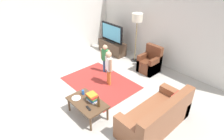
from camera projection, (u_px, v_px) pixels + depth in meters
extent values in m
plane|color=#B2ADA3|center=(96.00, 97.00, 5.40)|extent=(7.80, 7.80, 0.00)
cube|color=silver|center=(165.00, 28.00, 6.46)|extent=(6.00, 0.12, 2.70)
cube|color=silver|center=(40.00, 26.00, 6.62)|extent=(0.12, 6.00, 2.70)
cube|color=#9E2D28|center=(100.00, 83.00, 6.02)|extent=(2.20, 1.60, 0.01)
cube|color=#4C3828|center=(112.00, 47.00, 7.78)|extent=(1.20, 0.44, 0.50)
cube|color=black|center=(111.00, 51.00, 7.83)|extent=(1.10, 0.32, 0.03)
cube|color=black|center=(112.00, 41.00, 7.64)|extent=(0.44, 0.28, 0.03)
cube|color=black|center=(112.00, 32.00, 7.46)|extent=(1.10, 0.07, 0.68)
cube|color=#59B2D8|center=(111.00, 33.00, 7.44)|extent=(1.00, 0.01, 0.58)
cube|color=brown|center=(154.00, 119.00, 4.39)|extent=(0.80, 1.80, 0.42)
cube|color=brown|center=(166.00, 119.00, 4.09)|extent=(0.20, 1.80, 0.86)
cube|color=brown|center=(130.00, 135.00, 3.88)|extent=(0.80, 0.20, 0.60)
cube|color=brown|center=(174.00, 101.00, 4.81)|extent=(0.80, 0.20, 0.60)
cube|color=#B22823|center=(175.00, 100.00, 4.44)|extent=(0.10, 0.32, 0.32)
cube|color=brown|center=(149.00, 66.00, 6.51)|extent=(0.60, 0.60, 0.42)
cube|color=brown|center=(154.00, 58.00, 6.52)|extent=(0.60, 0.16, 0.90)
cube|color=brown|center=(143.00, 61.00, 6.62)|extent=(0.12, 0.60, 0.60)
cube|color=brown|center=(155.00, 66.00, 6.31)|extent=(0.12, 0.60, 0.60)
cylinder|color=#262626|center=(134.00, 60.00, 7.30)|extent=(0.28, 0.28, 0.02)
cylinder|color=#99844C|center=(136.00, 42.00, 6.92)|extent=(0.03, 0.03, 1.50)
cylinder|color=silver|center=(137.00, 17.00, 6.48)|extent=(0.36, 0.36, 0.28)
cylinder|color=#33598C|center=(104.00, 66.00, 6.50)|extent=(0.07, 0.07, 0.45)
cylinder|color=#33598C|center=(107.00, 67.00, 6.45)|extent=(0.07, 0.07, 0.45)
cube|color=#338C4C|center=(105.00, 55.00, 6.26)|extent=(0.24, 0.18, 0.39)
sphere|color=tan|center=(105.00, 47.00, 6.13)|extent=(0.16, 0.16, 0.16)
cylinder|color=tan|center=(102.00, 54.00, 6.31)|extent=(0.06, 0.06, 0.35)
cylinder|color=tan|center=(109.00, 55.00, 6.20)|extent=(0.06, 0.06, 0.35)
cylinder|color=orange|center=(108.00, 76.00, 5.89)|extent=(0.08, 0.08, 0.50)
cylinder|color=orange|center=(110.00, 78.00, 5.80)|extent=(0.08, 0.08, 0.50)
cube|color=white|center=(109.00, 64.00, 5.61)|extent=(0.27, 0.20, 0.43)
sphere|color=tan|center=(109.00, 54.00, 5.46)|extent=(0.18, 0.18, 0.18)
cylinder|color=tan|center=(107.00, 61.00, 5.72)|extent=(0.07, 0.07, 0.38)
cylinder|color=tan|center=(111.00, 65.00, 5.48)|extent=(0.07, 0.07, 0.38)
cube|color=#513823|center=(87.00, 102.00, 4.60)|extent=(1.00, 0.60, 0.04)
cylinder|color=#513823|center=(69.00, 105.00, 4.85)|extent=(0.05, 0.05, 0.38)
cylinder|color=#513823|center=(91.00, 124.00, 4.28)|extent=(0.05, 0.05, 0.38)
cylinder|color=#513823|center=(85.00, 96.00, 5.14)|extent=(0.05, 0.05, 0.38)
cylinder|color=#513823|center=(108.00, 114.00, 4.57)|extent=(0.05, 0.05, 0.38)
cube|color=white|center=(93.00, 100.00, 4.61)|extent=(0.28, 0.20, 0.04)
cube|color=#334CA5|center=(92.00, 99.00, 4.59)|extent=(0.27, 0.19, 0.04)
cube|color=#388C4C|center=(92.00, 98.00, 4.57)|extent=(0.27, 0.20, 0.03)
cube|color=yellow|center=(93.00, 96.00, 4.57)|extent=(0.26, 0.19, 0.03)
cube|color=red|center=(92.00, 95.00, 4.54)|extent=(0.28, 0.22, 0.04)
cube|color=orange|center=(92.00, 95.00, 4.52)|extent=(0.24, 0.22, 0.03)
cylinder|color=#4C3319|center=(99.00, 102.00, 4.39)|extent=(0.06, 0.06, 0.23)
cylinder|color=#4C3319|center=(98.00, 97.00, 4.31)|extent=(0.02, 0.02, 0.06)
cube|color=black|center=(88.00, 108.00, 4.38)|extent=(0.18, 0.07, 0.02)
cylinder|color=#2659B2|center=(83.00, 92.00, 4.81)|extent=(0.07, 0.07, 0.12)
cylinder|color=white|center=(76.00, 98.00, 4.69)|extent=(0.22, 0.22, 0.02)
cube|color=silver|center=(77.00, 98.00, 4.68)|extent=(0.14, 0.08, 0.01)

